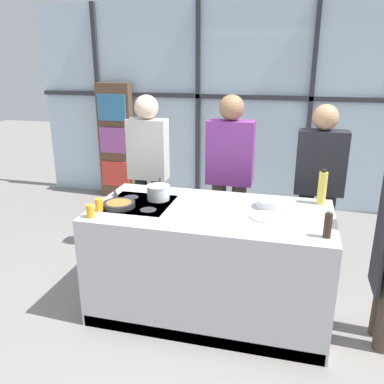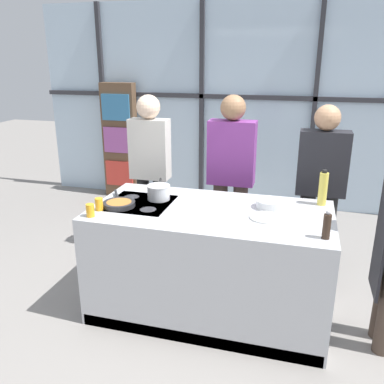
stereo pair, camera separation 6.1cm
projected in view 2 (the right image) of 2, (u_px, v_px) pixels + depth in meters
ground_plane at (209, 309)px, 3.51m from camera, size 18.00×18.00×0.00m
back_window_wall at (256, 107)px, 5.60m from camera, size 6.40×0.10×2.80m
bookshelf at (120, 141)px, 6.11m from camera, size 0.51×0.19×1.71m
demo_island at (210, 261)px, 3.36m from camera, size 1.89×0.96×0.92m
spectator_far_left at (150, 165)px, 4.22m from camera, size 0.40×0.24×1.71m
spectator_center_left at (231, 172)px, 4.01m from camera, size 0.45×0.24×1.73m
spectator_center_right at (321, 183)px, 3.81m from camera, size 0.45×0.23×1.67m
frying_pan at (119, 204)px, 3.29m from camera, size 0.31×0.42×0.04m
saucepan at (159, 192)px, 3.43m from camera, size 0.20×0.36×0.12m
white_plate at (265, 217)px, 3.04m from camera, size 0.24×0.24×0.01m
mixing_bowl at (270, 204)px, 3.24m from camera, size 0.22×0.22×0.07m
oil_bottle at (323, 188)px, 3.28m from camera, size 0.07×0.07×0.29m
pepper_grinder at (327, 226)px, 2.68m from camera, size 0.05×0.05×0.20m
juice_glass_near at (90, 210)px, 3.06m from camera, size 0.06×0.06×0.10m
juice_glass_far at (99, 204)px, 3.19m from camera, size 0.06×0.06×0.10m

